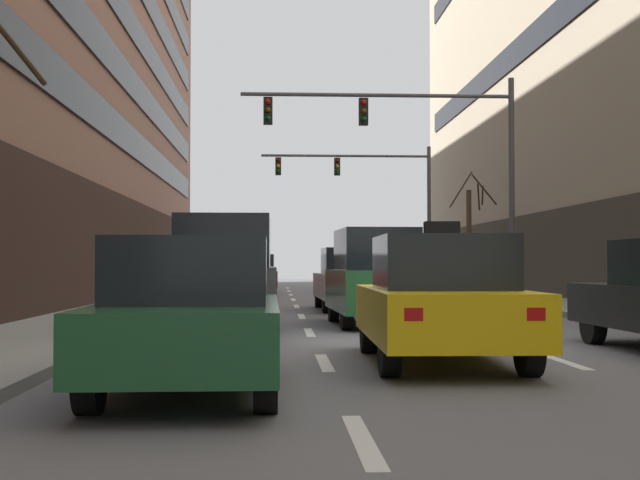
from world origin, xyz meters
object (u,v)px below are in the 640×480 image
Objects in this scene: car_driving_4 at (376,277)px; traffic_signal_0 at (422,143)px; car_driving_2 at (254,275)px; traffic_signal_1 at (373,187)px; street_tree_2 at (470,234)px; car_driving_1 at (353,280)px; car_driving_0 at (225,276)px; taxi_driving_5 at (440,301)px; car_driving_3 at (191,317)px.

car_driving_4 is 9.72m from traffic_signal_0.
car_driving_4 is (3.04, -18.85, 0.17)m from car_driving_2.
street_tree_2 is (3.48, -5.40, -2.42)m from traffic_signal_1.
car_driving_0 is at bearing -110.03° from car_driving_1.
traffic_signal_1 is (2.56, 23.14, 3.96)m from car_driving_4.
car_driving_1 is at bearing 89.49° from car_driving_4.
traffic_signal_1 is (5.58, 25.65, 3.90)m from car_driving_0.
street_tree_2 is (5.98, 11.82, 1.69)m from car_driving_1.
car_driving_0 is 22.24m from street_tree_2.
car_driving_4 is at bearing 39.77° from car_driving_0.
car_driving_2 is 0.89× the size of street_tree_2.
car_driving_2 is 26.10m from taxi_driving_5.
car_driving_2 is at bearing 90.04° from car_driving_0.
street_tree_2 is at bearing 71.71° from car_driving_3.
car_driving_1 is 12.99m from taxi_driving_5.
traffic_signal_0 is (5.48, -10.35, 4.22)m from car_driving_2.
car_driving_0 is 12.92m from traffic_signal_0.
car_driving_1 is 5.48m from traffic_signal_0.
traffic_signal_0 is at bearing 73.98° from car_driving_4.
taxi_driving_5 is (3.04, -4.56, -0.25)m from car_driving_0.
traffic_signal_1 is at bearing 80.40° from car_driving_3.
taxi_driving_5 is at bearing -98.83° from traffic_signal_0.
car_driving_0 reaches higher than car_driving_3.
car_driving_4 reaches higher than car_driving_1.
car_driving_0 is 3.93m from car_driving_4.
car_driving_4 is at bearing -96.31° from traffic_signal_1.
car_driving_2 is 0.53× the size of traffic_signal_0.
car_driving_1 is 1.12× the size of car_driving_3.
car_driving_2 is 1.08× the size of car_driving_4.
car_driving_4 is 0.52× the size of traffic_signal_1.
street_tree_2 reaches higher than car_driving_1.
car_driving_4 reaches higher than taxi_driving_5.
taxi_driving_5 is at bearing -90.14° from car_driving_1.
car_driving_1 is 1.02× the size of car_driving_2.
car_driving_0 reaches higher than taxi_driving_5.
traffic_signal_1 is at bearing 77.73° from car_driving_0.
car_driving_0 is at bearing -114.09° from street_tree_2.
car_driving_4 is at bearing -108.79° from street_tree_2.
car_driving_3 is 0.98× the size of car_driving_4.
taxi_driving_5 is at bearing -103.62° from street_tree_2.
car_driving_3 is 28.71m from street_tree_2.
car_driving_0 is 8.98m from car_driving_1.
taxi_driving_5 is 30.60m from traffic_signal_1.
car_driving_3 is (0.08, -28.31, -0.07)m from car_driving_2.
taxi_driving_5 is 0.52× the size of traffic_signal_0.
taxi_driving_5 is 0.55× the size of traffic_signal_1.
car_driving_4 is at bearing -80.85° from car_driving_2.
car_driving_0 is 5.49m from taxi_driving_5.
car_driving_2 is 19.09m from car_driving_4.
car_driving_4 is at bearing -90.51° from car_driving_1.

